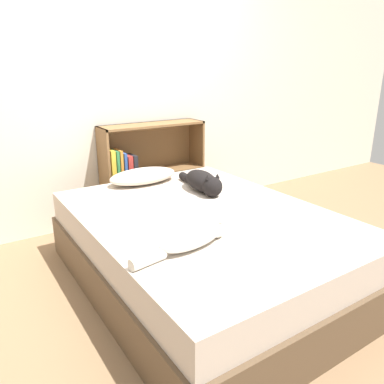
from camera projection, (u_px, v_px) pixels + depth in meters
ground_plane at (204, 280)px, 2.51m from camera, size 8.00×8.00×0.00m
wall_back at (114, 80)px, 3.19m from camera, size 8.00×0.06×2.50m
bed at (204, 248)px, 2.43m from camera, size 1.44×1.94×0.48m
pillow at (143, 176)px, 2.95m from camera, size 0.55×0.28×0.12m
cat_light at (193, 236)px, 1.90m from camera, size 0.59×0.22×0.14m
cat_dark at (203, 182)px, 2.75m from camera, size 0.22×0.56×0.17m
bookshelf at (147, 170)px, 3.45m from camera, size 0.96×0.26×0.88m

